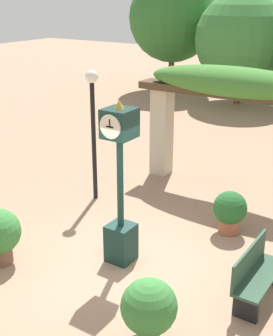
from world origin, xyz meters
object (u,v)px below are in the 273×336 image
at_px(potted_plant_near_left, 149,308).
at_px(lamp_post, 93,115).
at_px(pedestal_clock, 120,189).
at_px(park_bench, 256,275).
at_px(potted_plant_far_left, 230,210).

distance_m(potted_plant_near_left, lamp_post, 5.07).
bearing_deg(potted_plant_near_left, pedestal_clock, 135.54).
height_order(pedestal_clock, park_bench, pedestal_clock).
xyz_separation_m(pedestal_clock, potted_plant_near_left, (1.50, -1.48, -0.85)).
xyz_separation_m(potted_plant_near_left, lamp_post, (-3.54, 3.33, 1.46)).
height_order(pedestal_clock, potted_plant_near_left, pedestal_clock).
distance_m(pedestal_clock, potted_plant_near_left, 2.27).
distance_m(potted_plant_near_left, potted_plant_far_left, 3.50).
relative_size(pedestal_clock, potted_plant_far_left, 3.34).
xyz_separation_m(pedestal_clock, potted_plant_far_left, (1.21, 2.01, -0.89)).
bearing_deg(lamp_post, potted_plant_far_left, 2.73).
height_order(park_bench, lamp_post, lamp_post).
bearing_deg(potted_plant_near_left, park_bench, 62.26).
bearing_deg(lamp_post, potted_plant_near_left, -43.27).
bearing_deg(potted_plant_far_left, pedestal_clock, -121.00).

